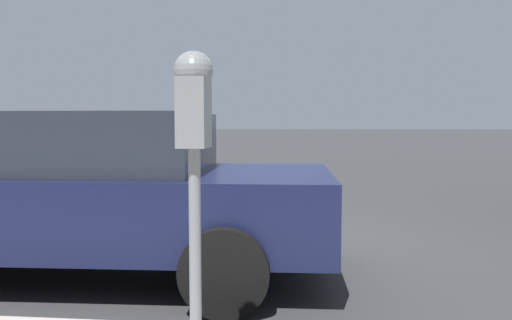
# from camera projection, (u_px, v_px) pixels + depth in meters

# --- Properties ---
(ground_plane) EXTENTS (220.00, 220.00, 0.00)m
(ground_plane) POSITION_uv_depth(u_px,v_px,m) (213.00, 252.00, 5.28)
(ground_plane) COLOR #333335
(parking_meter) EXTENTS (0.21, 0.19, 1.58)m
(parking_meter) POSITION_uv_depth(u_px,v_px,m) (194.00, 128.00, 2.43)
(parking_meter) COLOR gray
(parking_meter) RESTS_ON sidewalk
(car_navy) EXTENTS (2.13, 4.32, 1.45)m
(car_navy) POSITION_uv_depth(u_px,v_px,m) (85.00, 190.00, 4.45)
(car_navy) COLOR #14193D
(car_navy) RESTS_ON ground_plane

